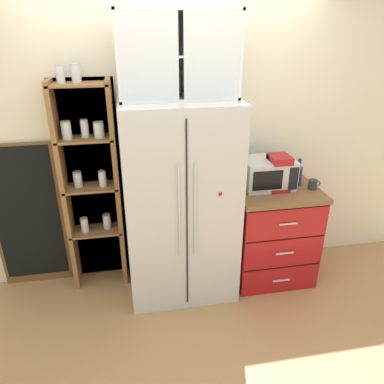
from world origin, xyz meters
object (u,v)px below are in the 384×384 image
Objects in this scene: refrigerator at (180,202)px; chalkboard_menu at (28,217)px; coffee_maker at (277,172)px; mug_charcoal at (313,184)px; bottle_clear at (274,174)px; microwave at (268,173)px; bottle_cobalt at (298,174)px.

refrigerator reaches higher than chalkboard_menu.
refrigerator is 5.57× the size of coffee_maker.
coffee_maker is 0.34m from mug_charcoal.
chalkboard_menu is at bearing 174.32° from bottle_clear.
refrigerator is at bearing -13.07° from chalkboard_menu.
bottle_clear is 0.19× the size of chalkboard_menu.
refrigerator reaches higher than mug_charcoal.
microwave is 0.41m from mug_charcoal.
microwave is 0.29m from bottle_cobalt.
coffee_maker is 2.77× the size of mug_charcoal.
refrigerator is 6.66× the size of bottle_clear.
chalkboard_menu reaches higher than bottle_clear.
bottle_cobalt is at bearing 3.33° from refrigerator.
bottle_clear reaches higher than bottle_cobalt.
bottle_cobalt is at bearing 8.58° from coffee_maker.
refrigerator is 1.27× the size of chalkboard_menu.
coffee_maker reaches higher than microwave.
chalkboard_menu is at bearing 166.93° from refrigerator.
microwave is 1.77× the size of bottle_cobalt.
refrigerator reaches higher than bottle_cobalt.
microwave is 0.07m from bottle_clear.
bottle_cobalt reaches higher than mug_charcoal.
coffee_maker is (0.86, 0.03, 0.21)m from refrigerator.
coffee_maker is at bearing -7.21° from chalkboard_menu.
mug_charcoal is (0.38, -0.12, -0.09)m from microwave.
bottle_clear is at bearing 13.64° from microwave.
bottle_clear is 1.04× the size of bottle_cobalt.
microwave is 0.32× the size of chalkboard_menu.
coffee_maker is at bearing -30.72° from microwave.
microwave is 1.70× the size of bottle_clear.
microwave is at bearing 178.07° from bottle_cobalt.
chalkboard_menu is at bearing 173.67° from microwave.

